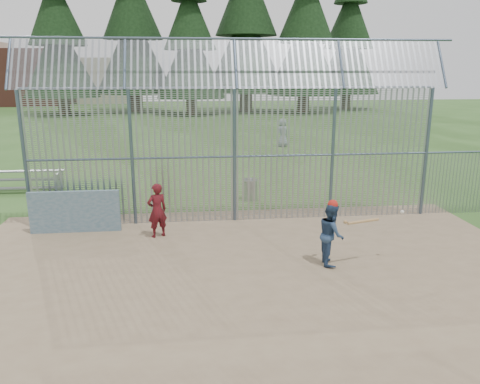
{
  "coord_description": "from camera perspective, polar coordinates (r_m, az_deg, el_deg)",
  "views": [
    {
      "loc": [
        -1.32,
        -10.15,
        4.51
      ],
      "look_at": [
        0.0,
        2.0,
        1.3
      ],
      "focal_mm": 35.0,
      "sensor_mm": 36.0,
      "label": 1
    }
  ],
  "objects": [
    {
      "name": "bleacher",
      "position": [
        19.66,
        -25.06,
        1.27
      ],
      "size": [
        3.0,
        0.95,
        0.72
      ],
      "color": "gray",
      "rests_on": "ground"
    },
    {
      "name": "batting_gear",
      "position": [
        11.09,
        12.35,
        -2.04
      ],
      "size": [
        1.88,
        0.42,
        0.54
      ],
      "color": "#B01E17",
      "rests_on": "ground"
    },
    {
      "name": "ground",
      "position": [
        11.19,
        1.12,
        -9.06
      ],
      "size": [
        120.0,
        120.0,
        0.0
      ],
      "primitive_type": "plane",
      "color": "#2D511E",
      "rests_on": "ground"
    },
    {
      "name": "distant_buildings",
      "position": [
        70.15,
        -25.0,
        12.65
      ],
      "size": [
        26.5,
        10.5,
        8.0
      ],
      "color": "brown",
      "rests_on": "ground"
    },
    {
      "name": "dugout_wall",
      "position": [
        14.01,
        -19.49,
        -2.28
      ],
      "size": [
        2.5,
        0.12,
        1.2
      ],
      "primitive_type": "cube",
      "color": "#38566B",
      "rests_on": "dirt_infield"
    },
    {
      "name": "conifer_row",
      "position": [
        52.15,
        -2.78,
        21.67
      ],
      "size": [
        38.48,
        12.26,
        20.2
      ],
      "color": "#332319",
      "rests_on": "ground"
    },
    {
      "name": "bg_kid_standing",
      "position": [
        28.4,
        5.22,
        7.22
      ],
      "size": [
        0.97,
        0.85,
        1.66
      ],
      "primitive_type": "imported",
      "rotation": [
        0.0,
        0.0,
        3.62
      ],
      "color": "slate",
      "rests_on": "ground"
    },
    {
      "name": "backstop_fence",
      "position": [
        14.11,
        6.73,
        5.84
      ],
      "size": [
        20.09,
        0.81,
        5.3
      ],
      "color": "#47566B",
      "rests_on": "ground"
    },
    {
      "name": "onlooker",
      "position": [
        12.99,
        -10.07,
        -2.22
      ],
      "size": [
        0.65,
        0.56,
        1.51
      ],
      "primitive_type": "imported",
      "rotation": [
        0.0,
        0.0,
        3.58
      ],
      "color": "maroon",
      "rests_on": "dirt_infield"
    },
    {
      "name": "batter",
      "position": [
        11.25,
        11.06,
        -5.05
      ],
      "size": [
        0.63,
        0.77,
        1.48
      ],
      "primitive_type": "imported",
      "rotation": [
        0.0,
        0.0,
        1.47
      ],
      "color": "navy",
      "rests_on": "dirt_infield"
    },
    {
      "name": "dirt_infield",
      "position": [
        10.73,
        1.46,
        -10.08
      ],
      "size": [
        14.0,
        10.0,
        0.02
      ],
      "primitive_type": "cube",
      "color": "#756047",
      "rests_on": "ground"
    },
    {
      "name": "trash_can",
      "position": [
        16.61,
        1.26,
        0.31
      ],
      "size": [
        0.56,
        0.56,
        0.82
      ],
      "color": "gray",
      "rests_on": "ground"
    }
  ]
}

